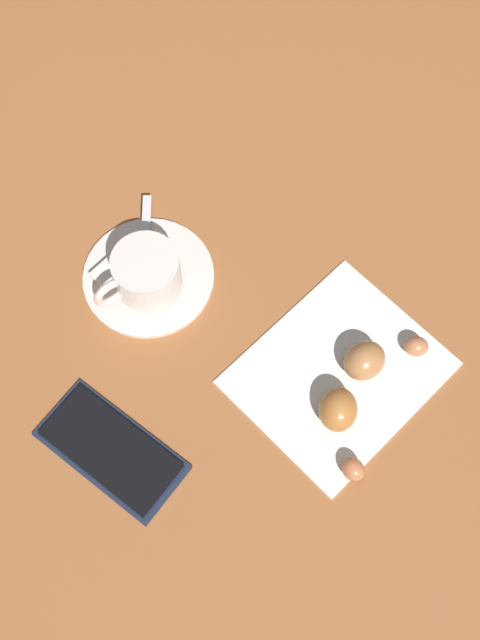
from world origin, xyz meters
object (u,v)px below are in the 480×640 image
sugar_packet (118,260)px  croissant (356,388)px  teaspoon (144,269)px  espresso_cup (145,273)px  cell_phone (111,450)px  napkin (336,376)px  saucer (148,276)px

sugar_packet → croissant: (-0.27, -0.01, 0.01)m
teaspoon → croissant: (-0.24, -0.01, 0.01)m
espresso_cup → cell_phone: 0.17m
sugar_packet → cell_phone: sugar_packet is taller
sugar_packet → cell_phone: (-0.11, 0.16, -0.01)m
croissant → espresso_cup: bearing=3.6°
sugar_packet → croissant: size_ratio=0.38×
espresso_cup → napkin: (-0.21, -0.02, -0.03)m
espresso_cup → sugar_packet: (0.04, -0.00, -0.02)m
teaspoon → sugar_packet: (0.03, 0.01, 0.00)m
cell_phone → napkin: bearing=-128.2°
espresso_cup → croissant: espresso_cup is taller
espresso_cup → sugar_packet: espresso_cup is taller
saucer → cell_phone: (-0.08, 0.17, -0.00)m
sugar_packet → croissant: 0.27m
teaspoon → napkin: bearing=-177.1°
sugar_packet → napkin: size_ratio=0.34×
napkin → cell_phone: cell_phone is taller
espresso_cup → napkin: bearing=-174.3°
espresso_cup → teaspoon: espresso_cup is taller
sugar_packet → saucer: bearing=109.0°
saucer → espresso_cup: bearing=125.5°
saucer → croissant: size_ratio=0.81×
napkin → cell_phone: 0.23m
saucer → espresso_cup: (-0.01, 0.01, 0.03)m
sugar_packet → croissant: croissant is taller
napkin → sugar_packet: bearing=4.0°
croissant → cell_phone: size_ratio=1.15×
teaspoon → croissant: bearing=-178.8°
espresso_cup → saucer: bearing=-54.5°
espresso_cup → sugar_packet: 0.04m
espresso_cup → croissant: (-0.23, -0.01, -0.01)m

